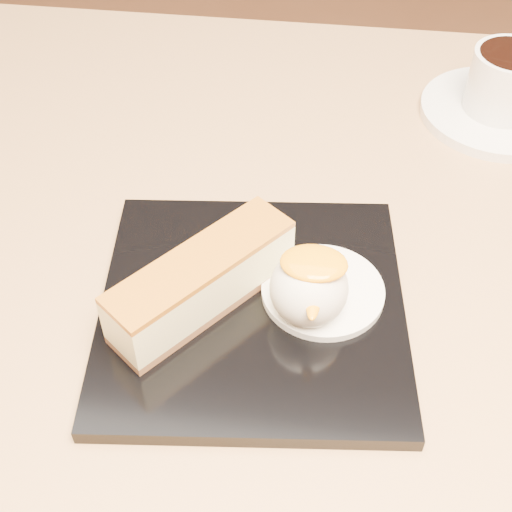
# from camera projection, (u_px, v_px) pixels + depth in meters

# --- Properties ---
(table) EXTENTS (0.80, 0.80, 0.72)m
(table) POSITION_uv_depth(u_px,v_px,m) (261.00, 386.00, 0.66)
(table) COLOR black
(table) RESTS_ON ground
(dessert_plate) EXTENTS (0.24, 0.24, 0.01)m
(dessert_plate) POSITION_uv_depth(u_px,v_px,m) (253.00, 308.00, 0.52)
(dessert_plate) COLOR black
(dessert_plate) RESTS_ON table
(cheesecake) EXTENTS (0.12, 0.14, 0.05)m
(cheesecake) POSITION_uv_depth(u_px,v_px,m) (202.00, 281.00, 0.50)
(cheesecake) COLOR brown
(cheesecake) RESTS_ON dessert_plate
(cream_smear) EXTENTS (0.09, 0.09, 0.01)m
(cream_smear) POSITION_uv_depth(u_px,v_px,m) (323.00, 291.00, 0.52)
(cream_smear) COLOR white
(cream_smear) RESTS_ON dessert_plate
(ice_cream_scoop) EXTENTS (0.05, 0.05, 0.05)m
(ice_cream_scoop) POSITION_uv_depth(u_px,v_px,m) (309.00, 288.00, 0.49)
(ice_cream_scoop) COLOR white
(ice_cream_scoop) RESTS_ON cream_smear
(mango_sauce) EXTENTS (0.05, 0.04, 0.01)m
(mango_sauce) POSITION_uv_depth(u_px,v_px,m) (314.00, 263.00, 0.48)
(mango_sauce) COLOR #FB9807
(mango_sauce) RESTS_ON ice_cream_scoop
(mint_sprig) EXTENTS (0.03, 0.02, 0.00)m
(mint_sprig) POSITION_uv_depth(u_px,v_px,m) (286.00, 260.00, 0.54)
(mint_sprig) COLOR #2C8734
(mint_sprig) RESTS_ON cream_smear
(saucer) EXTENTS (0.15, 0.15, 0.01)m
(saucer) POSITION_uv_depth(u_px,v_px,m) (498.00, 112.00, 0.70)
(saucer) COLOR white
(saucer) RESTS_ON table
(coffee_cup) EXTENTS (0.10, 0.07, 0.06)m
(coffee_cup) POSITION_uv_depth(u_px,v_px,m) (509.00, 81.00, 0.67)
(coffee_cup) COLOR white
(coffee_cup) RESTS_ON saucer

